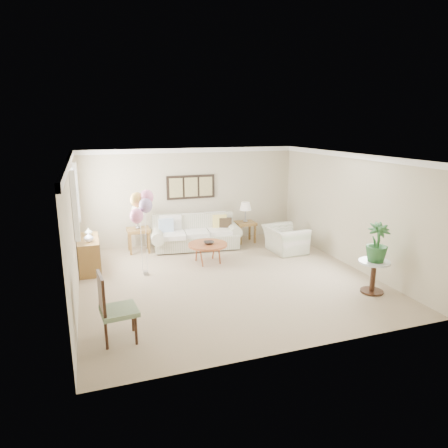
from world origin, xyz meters
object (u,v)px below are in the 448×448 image
object	(u,v)px
sofa	(196,235)
coffee_table	(208,245)
balloon_cluster	(142,205)
accent_chair	(113,306)
armchair	(285,239)

from	to	relation	value
sofa	coffee_table	size ratio (longest dim) A/B	2.68
sofa	balloon_cluster	bearing A→B (deg)	-135.30
accent_chair	balloon_cluster	distance (m)	2.93
accent_chair	coffee_table	bearing A→B (deg)	51.37
armchair	accent_chair	xyz separation A→B (m)	(-4.50, -3.12, 0.23)
sofa	accent_chair	distance (m)	4.84
sofa	armchair	size ratio (longest dim) A/B	2.44
armchair	accent_chair	bearing A→B (deg)	122.37
sofa	balloon_cluster	xyz separation A→B (m)	(-1.58, -1.56, 1.21)
sofa	coffee_table	world-z (taller)	sofa
accent_chair	armchair	bearing A→B (deg)	34.75
balloon_cluster	armchair	bearing A→B (deg)	7.48
sofa	armchair	world-z (taller)	sofa
coffee_table	accent_chair	size ratio (longest dim) A/B	0.85
armchair	accent_chair	world-z (taller)	accent_chair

